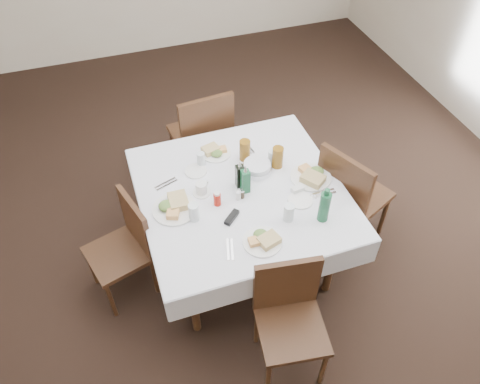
% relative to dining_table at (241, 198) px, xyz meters
% --- Properties ---
extents(ground_plane, '(7.00, 7.00, 0.00)m').
position_rel_dining_table_xyz_m(ground_plane, '(-0.12, 0.10, -0.69)').
color(ground_plane, black).
extents(room_shell, '(6.04, 7.04, 2.80)m').
position_rel_dining_table_xyz_m(room_shell, '(-0.12, 0.10, 1.02)').
color(room_shell, beige).
rests_on(room_shell, ground).
extents(dining_table, '(1.44, 1.44, 0.76)m').
position_rel_dining_table_xyz_m(dining_table, '(0.00, 0.00, 0.00)').
color(dining_table, '#332212').
rests_on(dining_table, ground).
extents(chair_north, '(0.52, 0.52, 1.01)m').
position_rel_dining_table_xyz_m(chair_north, '(-0.03, 0.95, -0.11)').
color(chair_north, '#332212').
rests_on(chair_north, ground).
extents(chair_south, '(0.48, 0.48, 0.89)m').
position_rel_dining_table_xyz_m(chair_south, '(0.02, -0.87, -0.18)').
color(chair_south, '#332212').
rests_on(chair_south, ground).
extents(chair_east, '(0.61, 0.61, 0.98)m').
position_rel_dining_table_xyz_m(chair_east, '(0.84, -0.10, -0.13)').
color(chair_east, '#332212').
rests_on(chair_east, ground).
extents(chair_west, '(0.51, 0.51, 0.86)m').
position_rel_dining_table_xyz_m(chair_west, '(-0.87, 0.02, -0.20)').
color(chair_west, '#332212').
rests_on(chair_west, ground).
extents(meal_north, '(0.24, 0.24, 0.05)m').
position_rel_dining_table_xyz_m(meal_north, '(-0.06, 0.45, 0.09)').
color(meal_north, white).
rests_on(meal_north, dining_table).
extents(meal_south, '(0.26, 0.26, 0.06)m').
position_rel_dining_table_xyz_m(meal_south, '(-0.02, -0.48, 0.10)').
color(meal_south, white).
rests_on(meal_south, dining_table).
extents(meal_east, '(0.30, 0.30, 0.07)m').
position_rel_dining_table_xyz_m(meal_east, '(0.53, -0.05, 0.10)').
color(meal_east, white).
rests_on(meal_east, dining_table).
extents(meal_west, '(0.31, 0.31, 0.07)m').
position_rel_dining_table_xyz_m(meal_west, '(-0.49, -0.02, 0.10)').
color(meal_west, white).
rests_on(meal_west, dining_table).
extents(side_plate_a, '(0.17, 0.17, 0.01)m').
position_rel_dining_table_xyz_m(side_plate_a, '(-0.26, 0.29, 0.08)').
color(side_plate_a, white).
rests_on(side_plate_a, dining_table).
extents(side_plate_b, '(0.18, 0.18, 0.01)m').
position_rel_dining_table_xyz_m(side_plate_b, '(0.36, -0.23, 0.08)').
color(side_plate_b, white).
rests_on(side_plate_b, dining_table).
extents(water_n, '(0.06, 0.06, 0.11)m').
position_rel_dining_table_xyz_m(water_n, '(-0.20, 0.36, 0.13)').
color(water_n, silver).
rests_on(water_n, dining_table).
extents(water_s, '(0.07, 0.07, 0.13)m').
position_rel_dining_table_xyz_m(water_s, '(0.21, -0.36, 0.14)').
color(water_s, silver).
rests_on(water_s, dining_table).
extents(water_e, '(0.06, 0.06, 0.11)m').
position_rel_dining_table_xyz_m(water_e, '(0.31, 0.21, 0.13)').
color(water_e, silver).
rests_on(water_e, dining_table).
extents(water_w, '(0.07, 0.07, 0.13)m').
position_rel_dining_table_xyz_m(water_w, '(-0.38, -0.15, 0.14)').
color(water_w, silver).
rests_on(water_w, dining_table).
extents(iced_tea_a, '(0.08, 0.08, 0.17)m').
position_rel_dining_table_xyz_m(iced_tea_a, '(0.13, 0.32, 0.16)').
color(iced_tea_a, brown).
rests_on(iced_tea_a, dining_table).
extents(iced_tea_b, '(0.08, 0.08, 0.17)m').
position_rel_dining_table_xyz_m(iced_tea_b, '(0.34, 0.16, 0.16)').
color(iced_tea_b, brown).
rests_on(iced_tea_b, dining_table).
extents(bread_basket, '(0.22, 0.22, 0.07)m').
position_rel_dining_table_xyz_m(bread_basket, '(0.18, 0.16, 0.11)').
color(bread_basket, silver).
rests_on(bread_basket, dining_table).
extents(oil_cruet_dark, '(0.06, 0.06, 0.23)m').
position_rel_dining_table_xyz_m(oil_cruet_dark, '(0.01, 0.06, 0.17)').
color(oil_cruet_dark, black).
rests_on(oil_cruet_dark, dining_table).
extents(oil_cruet_green, '(0.06, 0.06, 0.24)m').
position_rel_dining_table_xyz_m(oil_cruet_green, '(0.03, -0.01, 0.18)').
color(oil_cruet_green, '#1A5B35').
rests_on(oil_cruet_green, dining_table).
extents(ketchup_bottle, '(0.05, 0.05, 0.11)m').
position_rel_dining_table_xyz_m(ketchup_bottle, '(-0.20, -0.07, 0.13)').
color(ketchup_bottle, '#B8180B').
rests_on(ketchup_bottle, dining_table).
extents(salt_shaker, '(0.04, 0.04, 0.08)m').
position_rel_dining_table_xyz_m(salt_shaker, '(-0.05, -0.07, 0.12)').
color(salt_shaker, white).
rests_on(salt_shaker, dining_table).
extents(pepper_shaker, '(0.03, 0.03, 0.07)m').
position_rel_dining_table_xyz_m(pepper_shaker, '(-0.02, -0.06, 0.11)').
color(pepper_shaker, '#392D1F').
rests_on(pepper_shaker, dining_table).
extents(coffee_mug, '(0.13, 0.13, 0.09)m').
position_rel_dining_table_xyz_m(coffee_mug, '(-0.27, 0.07, 0.12)').
color(coffee_mug, white).
rests_on(coffee_mug, dining_table).
extents(sunglasses, '(0.13, 0.12, 0.03)m').
position_rel_dining_table_xyz_m(sunglasses, '(-0.15, -0.23, 0.09)').
color(sunglasses, black).
rests_on(sunglasses, dining_table).
extents(green_bottle, '(0.07, 0.07, 0.28)m').
position_rel_dining_table_xyz_m(green_bottle, '(0.43, -0.43, 0.20)').
color(green_bottle, '#1A5B35').
rests_on(green_bottle, dining_table).
extents(sugar_caddy, '(0.09, 0.06, 0.04)m').
position_rel_dining_table_xyz_m(sugar_caddy, '(0.37, -0.14, 0.10)').
color(sugar_caddy, white).
rests_on(sugar_caddy, dining_table).
extents(cutlery_n, '(0.06, 0.17, 0.01)m').
position_rel_dining_table_xyz_m(cutlery_n, '(0.20, 0.43, 0.08)').
color(cutlery_n, silver).
rests_on(cutlery_n, dining_table).
extents(cutlery_s, '(0.09, 0.18, 0.01)m').
position_rel_dining_table_xyz_m(cutlery_s, '(-0.24, -0.48, 0.08)').
color(cutlery_s, silver).
rests_on(cutlery_s, dining_table).
extents(cutlery_e, '(0.20, 0.05, 0.01)m').
position_rel_dining_table_xyz_m(cutlery_e, '(0.53, -0.22, 0.08)').
color(cutlery_e, silver).
rests_on(cutlery_e, dining_table).
extents(cutlery_w, '(0.18, 0.10, 0.01)m').
position_rel_dining_table_xyz_m(cutlery_w, '(-0.50, 0.23, 0.08)').
color(cutlery_w, silver).
rests_on(cutlery_w, dining_table).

